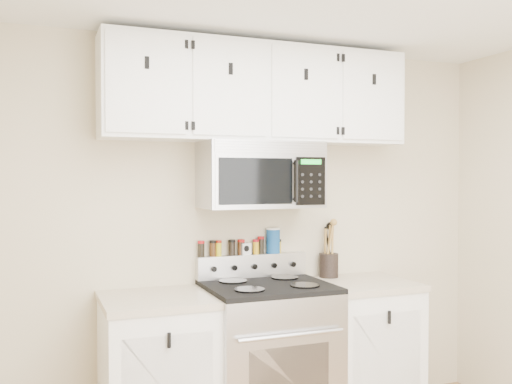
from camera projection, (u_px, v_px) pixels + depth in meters
back_wall at (250, 231)px, 3.83m from camera, size 3.50×0.01×2.50m
range at (268, 358)px, 3.55m from camera, size 0.76×0.65×1.10m
base_cabinet_left at (157, 375)px, 3.32m from camera, size 0.64×0.62×0.92m
base_cabinet_right at (362, 349)px, 3.82m from camera, size 0.64×0.62×0.92m
microwave at (261, 175)px, 3.64m from camera, size 0.76×0.44×0.42m
upper_cabinets at (259, 94)px, 3.65m from camera, size 2.00×0.35×0.62m
utensil_crock at (329, 263)px, 3.96m from camera, size 0.13×0.13×0.38m
kitchen_timer at (245, 249)px, 3.78m from camera, size 0.08×0.07×0.08m
salt_canister at (273, 240)px, 3.85m from camera, size 0.09×0.09×0.17m
spice_jar_0 at (201, 249)px, 3.67m from camera, size 0.05×0.05×0.10m
spice_jar_1 at (213, 248)px, 3.70m from camera, size 0.04×0.04×0.10m
spice_jar_2 at (219, 248)px, 3.71m from camera, size 0.04×0.04×0.10m
spice_jar_3 at (232, 247)px, 3.75m from camera, size 0.05×0.05×0.10m
spice_jar_4 at (240, 247)px, 3.77m from camera, size 0.04×0.04×0.10m
spice_jar_5 at (242, 247)px, 3.77m from camera, size 0.04×0.04×0.10m
spice_jar_6 at (256, 247)px, 3.81m from camera, size 0.04×0.04×0.10m
spice_jar_7 at (261, 245)px, 3.82m from camera, size 0.04×0.04×0.12m
spice_jar_8 at (272, 246)px, 3.85m from camera, size 0.04×0.04×0.10m
spice_jar_9 at (278, 246)px, 3.87m from camera, size 0.04×0.04×0.09m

